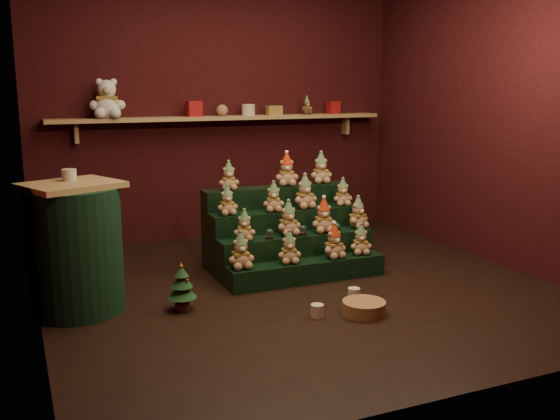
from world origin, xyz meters
name	(u,v)px	position (x,y,z in m)	size (l,w,h in m)	color
ground	(299,287)	(0.00, 0.00, 0.00)	(4.00, 4.00, 0.00)	black
back_wall	(219,108)	(0.00, 2.05, 1.40)	(4.00, 0.10, 2.80)	black
front_wall	(480,135)	(0.00, -2.05, 1.40)	(4.00, 0.10, 2.80)	black
left_wall	(16,122)	(-2.05, 0.00, 1.40)	(0.10, 4.00, 2.80)	black
right_wall	(504,112)	(2.05, 0.00, 1.40)	(0.10, 4.00, 2.80)	black
back_shelf	(224,118)	(0.00, 1.87, 1.29)	(3.60, 0.26, 0.24)	tan
riser_tier_front	(307,271)	(0.13, 0.12, 0.09)	(1.40, 0.22, 0.18)	black
riser_tier_midfront	(296,254)	(0.13, 0.34, 0.18)	(1.40, 0.22, 0.36)	black
riser_tier_midback	(286,239)	(0.13, 0.56, 0.27)	(1.40, 0.22, 0.54)	black
riser_tier_back	(277,224)	(0.13, 0.78, 0.36)	(1.40, 0.22, 0.72)	black
teddy_0	(241,250)	(-0.46, 0.13, 0.33)	(0.22, 0.19, 0.30)	tan
teddy_1	(289,247)	(-0.04, 0.12, 0.32)	(0.19, 0.18, 0.27)	tan
teddy_2	(334,241)	(0.38, 0.11, 0.33)	(0.21, 0.19, 0.29)	tan
teddy_3	(361,239)	(0.66, 0.13, 0.31)	(0.19, 0.17, 0.27)	tan
teddy_4	(244,225)	(-0.35, 0.33, 0.49)	(0.18, 0.16, 0.26)	tan
teddy_5	(288,218)	(0.06, 0.35, 0.51)	(0.21, 0.19, 0.30)	tan
teddy_6	(324,216)	(0.39, 0.32, 0.51)	(0.22, 0.19, 0.30)	tan
teddy_7	(358,212)	(0.75, 0.35, 0.50)	(0.20, 0.18, 0.29)	tan
teddy_8	(227,200)	(-0.43, 0.56, 0.67)	(0.18, 0.16, 0.26)	tan
teddy_9	(274,197)	(0.00, 0.54, 0.67)	(0.19, 0.17, 0.26)	tan
teddy_10	(305,192)	(0.32, 0.56, 0.69)	(0.22, 0.20, 0.31)	tan
teddy_11	(343,192)	(0.70, 0.54, 0.67)	(0.18, 0.16, 0.25)	tan
teddy_12	(229,176)	(-0.34, 0.76, 0.85)	(0.18, 0.16, 0.25)	tan
teddy_13	(287,170)	(0.24, 0.79, 0.87)	(0.21, 0.19, 0.30)	tan
teddy_14	(321,168)	(0.60, 0.80, 0.87)	(0.21, 0.19, 0.29)	tan
snow_globe_a	(270,234)	(-0.15, 0.28, 0.41)	(0.07, 0.07, 0.09)	black
snow_globe_b	(303,230)	(0.17, 0.28, 0.41)	(0.07, 0.07, 0.09)	black
snow_globe_c	(337,227)	(0.50, 0.28, 0.40)	(0.06, 0.06, 0.08)	black
side_table	(75,249)	(-1.72, 0.15, 0.47)	(0.78, 0.73, 0.96)	tan
table_ornament	(69,175)	(-1.72, 0.25, 1.00)	(0.10, 0.10, 0.08)	beige
mini_christmas_tree	(182,287)	(-1.02, -0.14, 0.18)	(0.22, 0.22, 0.37)	#462219
mug_left	(317,311)	(-0.17, -0.67, 0.05)	(0.09, 0.09, 0.09)	beige
mug_right	(354,294)	(0.26, -0.45, 0.05)	(0.10, 0.10, 0.10)	beige
wicker_basket	(364,308)	(0.17, -0.75, 0.05)	(0.32, 0.32, 0.10)	#9B683E
white_bear	(107,93)	(-1.20, 1.84, 1.56)	(0.34, 0.31, 0.48)	silver
brown_bear	(307,106)	(0.95, 1.84, 1.42)	(0.14, 0.12, 0.19)	#4D3419
gift_tin_red_a	(194,109)	(-0.33, 1.85, 1.40)	(0.14, 0.14, 0.16)	#AF1B1C
gift_tin_cream	(248,110)	(0.26, 1.85, 1.38)	(0.14, 0.14, 0.12)	beige
gift_tin_red_b	(333,108)	(1.29, 1.85, 1.39)	(0.12, 0.12, 0.14)	#AF1B1C
shelf_plush_ball	(222,110)	(-0.03, 1.85, 1.38)	(0.12, 0.12, 0.12)	tan
scarf_gift_box	(274,110)	(0.56, 1.85, 1.37)	(0.16, 0.10, 0.10)	#C86F1C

